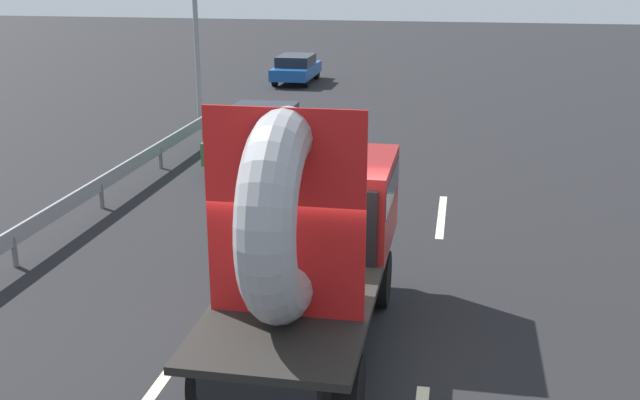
# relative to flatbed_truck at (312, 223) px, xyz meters

# --- Properties ---
(ground_plane) EXTENTS (120.00, 120.00, 0.00)m
(ground_plane) POSITION_rel_flatbed_truck_xyz_m (-0.04, -0.51, -1.72)
(ground_plane) COLOR black
(flatbed_truck) EXTENTS (2.02, 5.35, 3.64)m
(flatbed_truck) POSITION_rel_flatbed_truck_xyz_m (0.00, 0.00, 0.00)
(flatbed_truck) COLOR black
(flatbed_truck) RESTS_ON ground_plane
(distant_sedan) EXTENTS (1.88, 4.38, 1.43)m
(distant_sedan) POSITION_rel_flatbed_truck_xyz_m (-3.34, 9.70, -0.96)
(distant_sedan) COLOR black
(distant_sedan) RESTS_ON ground_plane
(traffic_light) EXTENTS (0.42, 0.36, 5.77)m
(traffic_light) POSITION_rel_flatbed_truck_xyz_m (-6.35, 13.48, 2.04)
(traffic_light) COLOR gray
(traffic_light) RESTS_ON ground_plane
(guardrail) EXTENTS (0.10, 13.60, 0.71)m
(guardrail) POSITION_rel_flatbed_truck_xyz_m (-5.68, 6.68, -1.20)
(guardrail) COLOR gray
(guardrail) RESTS_ON ground_plane
(lane_dash_left_far) EXTENTS (0.16, 2.71, 0.01)m
(lane_dash_left_far) POSITION_rel_flatbed_truck_xyz_m (-1.67, 5.47, -1.72)
(lane_dash_left_far) COLOR beige
(lane_dash_left_far) RESTS_ON ground_plane
(lane_dash_right_far) EXTENTS (0.16, 2.84, 0.01)m
(lane_dash_right_far) POSITION_rel_flatbed_truck_xyz_m (1.67, 5.77, -1.72)
(lane_dash_right_far) COLOR beige
(lane_dash_right_far) RESTS_ON ground_plane
(oncoming_car) EXTENTS (1.59, 3.72, 1.21)m
(oncoming_car) POSITION_rel_flatbed_truck_xyz_m (-5.28, 23.21, -1.07)
(oncoming_car) COLOR black
(oncoming_car) RESTS_ON ground_plane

